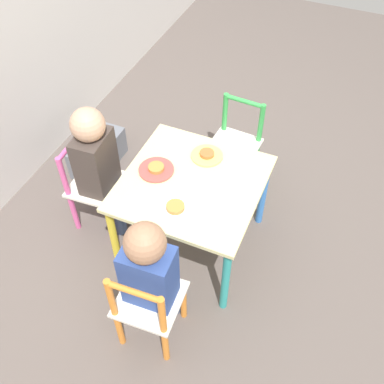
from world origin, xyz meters
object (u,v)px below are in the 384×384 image
at_px(chair_pink, 94,186).
at_px(plate_back, 156,169).
at_px(child_back, 99,161).
at_px(chair_green, 235,146).
at_px(plate_right, 207,155).
at_px(kids_table, 192,191).
at_px(child_left, 151,271).
at_px(plate_left, 175,208).
at_px(chair_orange, 148,306).
at_px(storage_bin, 98,153).

distance_m(chair_pink, plate_back, 0.42).
bearing_deg(child_back, plate_back, -87.56).
height_order(chair_green, plate_right, chair_green).
height_order(kids_table, child_back, child_back).
distance_m(child_left, plate_left, 0.30).
bearing_deg(plate_right, chair_orange, -177.59).
height_order(chair_orange, plate_right, chair_orange).
xyz_separation_m(kids_table, chair_orange, (-0.53, -0.03, -0.15)).
relative_size(chair_pink, plate_back, 3.11).
distance_m(chair_green, plate_back, 0.61).
xyz_separation_m(child_left, plate_back, (0.47, 0.21, 0.05)).
relative_size(chair_orange, child_left, 0.72).
bearing_deg(chair_green, storage_bin, -161.36).
bearing_deg(plate_right, child_back, 114.24).
height_order(chair_pink, plate_left, chair_pink).
distance_m(chair_orange, storage_bin, 1.17).
xyz_separation_m(chair_orange, plate_left, (0.35, 0.03, 0.22)).
xyz_separation_m(kids_table, child_back, (-0.03, 0.47, 0.04)).
height_order(child_back, plate_back, child_back).
bearing_deg(chair_orange, chair_pink, -44.61).
height_order(plate_left, plate_right, same).
bearing_deg(storage_bin, plate_right, -100.62).
relative_size(child_left, child_back, 0.96).
bearing_deg(plate_left, chair_green, -2.70).
relative_size(chair_pink, child_left, 0.72).
bearing_deg(chair_orange, child_back, -48.11).
relative_size(child_back, plate_right, 4.88).
bearing_deg(kids_table, plate_left, 180.00).
height_order(chair_pink, storage_bin, chair_pink).
relative_size(plate_left, storage_bin, 0.49).
relative_size(child_back, plate_back, 4.50).
xyz_separation_m(child_back, storage_bin, (0.35, 0.28, -0.35)).
relative_size(chair_orange, plate_right, 3.37).
bearing_deg(plate_left, storage_bin, 56.44).
bearing_deg(child_left, storage_bin, -48.63).
xyz_separation_m(kids_table, plate_left, (-0.18, 0.00, 0.07)).
relative_size(child_back, storage_bin, 2.08).
distance_m(chair_green, child_left, 1.02).
height_order(chair_orange, chair_green, same).
height_order(chair_orange, child_left, child_left).
distance_m(chair_green, storage_bin, 0.83).
bearing_deg(child_left, plate_right, -90.89).
bearing_deg(plate_back, chair_green, -21.80).
distance_m(kids_table, plate_back, 0.19).
distance_m(kids_table, storage_bin, 0.88).
xyz_separation_m(chair_orange, child_left, (0.06, 0.00, 0.18)).
xyz_separation_m(child_left, plate_right, (0.65, 0.03, 0.05)).
height_order(child_left, plate_left, child_left).
bearing_deg(plate_left, chair_orange, -175.15).
bearing_deg(storage_bin, child_left, -135.41).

